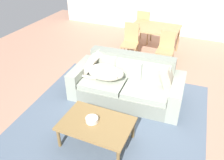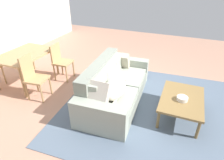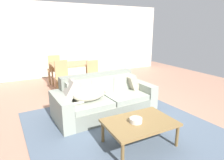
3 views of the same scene
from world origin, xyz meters
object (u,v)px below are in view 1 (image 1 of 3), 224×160
object	(u,v)px
dining_chair_far_left	(144,25)
dining_chair_near_right	(166,48)
dog_on_left_cushion	(106,73)
throw_pillow_by_right_arm	(168,77)
dining_chair_near_left	(130,41)
coffee_table	(96,125)
couch	(127,83)
throw_pillow_by_left_arm	(93,63)
bowl_on_coffee_table	(92,120)
dining_table	(155,30)

from	to	relation	value
dining_chair_far_left	dining_chair_near_right	bearing A→B (deg)	130.20
dog_on_left_cushion	throw_pillow_by_right_arm	distance (m)	1.16
dining_chair_near_left	dining_chair_near_right	distance (m)	0.91
coffee_table	couch	bearing A→B (deg)	89.86
throw_pillow_by_right_arm	dining_chair_far_left	bearing A→B (deg)	115.40
throw_pillow_by_left_arm	throw_pillow_by_right_arm	xyz separation A→B (m)	(1.50, 0.09, -0.03)
dining_chair_near_left	dining_chair_near_right	size ratio (longest dim) A/B	1.08
couch	dog_on_left_cushion	distance (m)	0.49
throw_pillow_by_right_arm	dining_chair_far_left	distance (m)	2.96
dog_on_left_cushion	throw_pillow_by_left_arm	world-z (taller)	throw_pillow_by_left_arm
throw_pillow_by_right_arm	coffee_table	xyz separation A→B (m)	(-0.75, -1.44, -0.22)
dog_on_left_cushion	dining_chair_near_right	bearing A→B (deg)	62.33
coffee_table	dining_chair_near_right	world-z (taller)	dining_chair_near_right
bowl_on_coffee_table	dining_chair_far_left	distance (m)	4.14
throw_pillow_by_left_arm	dining_table	bearing A→B (deg)	72.07
dining_chair_near_left	dining_chair_near_right	xyz separation A→B (m)	(0.91, -0.02, -0.02)
throw_pillow_by_right_arm	dog_on_left_cushion	bearing A→B (deg)	-165.64
throw_pillow_by_left_arm	dining_chair_far_left	xyz separation A→B (m)	(0.23, 2.77, -0.08)
throw_pillow_by_left_arm	dining_chair_near_left	xyz separation A→B (m)	(0.25, 1.57, -0.09)
throw_pillow_by_left_arm	dining_chair_near_right	distance (m)	1.94
couch	throw_pillow_by_left_arm	distance (m)	0.81
coffee_table	dining_chair_near_right	size ratio (longest dim) A/B	1.22
coffee_table	dining_chair_far_left	size ratio (longest dim) A/B	1.12
couch	bowl_on_coffee_table	xyz separation A→B (m)	(-0.08, -1.34, 0.13)
dining_table	dining_chair_far_left	size ratio (longest dim) A/B	1.29
dining_table	dining_chair_near_right	world-z (taller)	dining_chair_near_right
coffee_table	dining_chair_near_right	distance (m)	2.93
dining_table	dog_on_left_cushion	bearing A→B (deg)	-97.83
bowl_on_coffee_table	dining_table	distance (m)	3.53
dog_on_left_cushion	dining_chair_near_left	size ratio (longest dim) A/B	0.88
dining_table	dining_chair_near_left	size ratio (longest dim) A/B	1.31
throw_pillow_by_left_arm	dining_chair_near_left	distance (m)	1.59
dining_chair_near_right	coffee_table	bearing A→B (deg)	-101.01
couch	throw_pillow_by_left_arm	bearing A→B (deg)	175.91
dog_on_left_cushion	dining_chair_far_left	distance (m)	2.96
throw_pillow_by_right_arm	dining_chair_near_right	distance (m)	1.50
dog_on_left_cushion	dining_chair_near_right	xyz separation A→B (m)	(0.78, 1.74, -0.07)
throw_pillow_by_left_arm	dining_chair_near_right	xyz separation A→B (m)	(1.16, 1.55, -0.12)
dining_chair_far_left	couch	bearing A→B (deg)	103.67
couch	dining_chair_far_left	size ratio (longest dim) A/B	2.27
couch	dog_on_left_cushion	size ratio (longest dim) A/B	2.62
bowl_on_coffee_table	dining_table	xyz separation A→B (m)	(0.03, 3.52, 0.23)
throw_pillow_by_left_arm	coffee_table	bearing A→B (deg)	-60.85
throw_pillow_by_right_arm	dining_chair_near_right	bearing A→B (deg)	103.39
throw_pillow_by_left_arm	bowl_on_coffee_table	bearing A→B (deg)	-63.27
throw_pillow_by_right_arm	bowl_on_coffee_table	world-z (taller)	throw_pillow_by_right_arm
throw_pillow_by_right_arm	dining_table	xyz separation A→B (m)	(-0.80, 2.08, 0.10)
dining_chair_far_left	throw_pillow_by_left_arm	bearing A→B (deg)	88.20
throw_pillow_by_right_arm	couch	bearing A→B (deg)	-172.30
dog_on_left_cushion	dining_table	xyz separation A→B (m)	(0.33, 2.37, 0.10)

